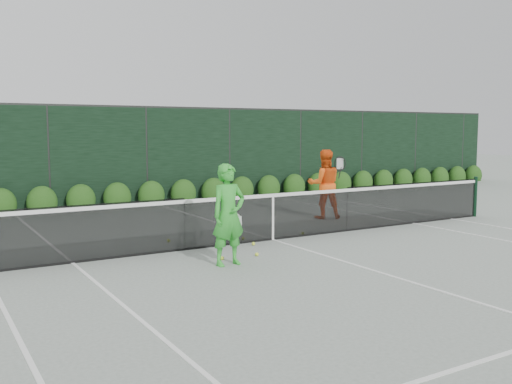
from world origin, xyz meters
TOP-DOWN VIEW (x-y plane):
  - ground at (0.00, 0.00)m, footprint 80.00×80.00m
  - tennis_net at (-0.02, 0.00)m, footprint 12.90×0.10m
  - player_woman at (-1.84, -1.48)m, footprint 0.68×0.47m
  - player_man at (2.75, 1.81)m, footprint 1.07×0.98m
  - court_lines at (0.00, 0.00)m, footprint 11.03×23.83m
  - windscreen_fence at (0.00, -2.71)m, footprint 32.00×21.07m
  - hedge_row at (-0.00, 7.15)m, footprint 31.66×0.65m
  - tennis_balls at (-0.85, -0.18)m, footprint 2.95×2.13m

SIDE VIEW (x-z plane):
  - ground at x=0.00m, z-range 0.00..0.00m
  - court_lines at x=0.00m, z-range 0.00..0.01m
  - tennis_balls at x=-0.85m, z-range 0.00..0.07m
  - hedge_row at x=0.00m, z-range -0.23..0.70m
  - tennis_net at x=-0.02m, z-range 0.00..1.07m
  - player_woman at x=-1.84m, z-range 0.00..1.74m
  - player_man at x=2.75m, z-range 0.00..1.80m
  - windscreen_fence at x=0.00m, z-range -0.02..3.04m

